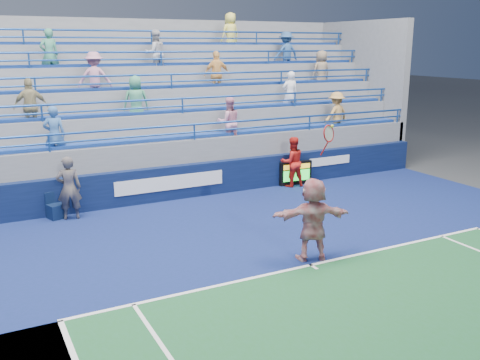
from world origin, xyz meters
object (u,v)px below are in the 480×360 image
serve_speed_board (296,173)px  ball_girl (292,162)px  judge_chair (56,210)px  line_judge (69,188)px  tennis_player (313,219)px

serve_speed_board → ball_girl: size_ratio=0.70×
judge_chair → ball_girl: size_ratio=0.43×
judge_chair → line_judge: (0.36, -0.26, 0.67)m
tennis_player → line_judge: tennis_player is taller
line_judge → judge_chair: bearing=-25.9°
judge_chair → serve_speed_board: bearing=0.3°
judge_chair → tennis_player: tennis_player is taller
judge_chair → tennis_player: (4.78, -5.87, 0.74)m
ball_girl → serve_speed_board: bearing=-145.4°
tennis_player → ball_girl: 6.60m
serve_speed_board → line_judge: line_judge is taller
tennis_player → line_judge: 7.14m
serve_speed_board → tennis_player: size_ratio=0.39×
ball_girl → line_judge: bearing=9.3°
line_judge → tennis_player: bearing=137.5°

